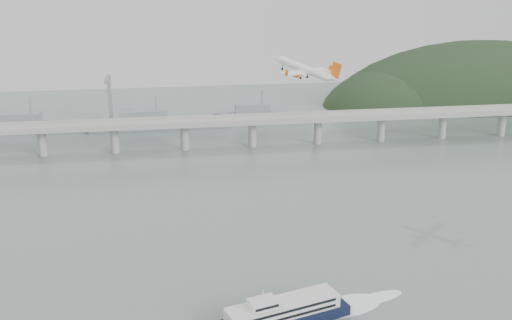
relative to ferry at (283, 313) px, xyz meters
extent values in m
plane|color=slate|center=(3.84, 33.68, -4.37)|extent=(900.00, 900.00, 0.00)
cube|color=gray|center=(3.84, 233.68, 15.63)|extent=(800.00, 22.00, 2.20)
cube|color=gray|center=(3.84, 223.18, 17.63)|extent=(800.00, 0.60, 1.80)
cube|color=gray|center=(3.84, 244.18, 17.63)|extent=(800.00, 0.60, 1.80)
cylinder|color=gray|center=(-126.16, 233.68, 5.13)|extent=(6.00, 6.00, 21.00)
cylinder|color=gray|center=(-76.16, 233.68, 5.13)|extent=(6.00, 6.00, 21.00)
cylinder|color=gray|center=(-26.16, 233.68, 5.13)|extent=(6.00, 6.00, 21.00)
cylinder|color=gray|center=(23.84, 233.68, 5.13)|extent=(6.00, 6.00, 21.00)
cylinder|color=gray|center=(73.84, 233.68, 5.13)|extent=(6.00, 6.00, 21.00)
cylinder|color=gray|center=(123.84, 233.68, 5.13)|extent=(6.00, 6.00, 21.00)
cylinder|color=gray|center=(173.84, 233.68, 5.13)|extent=(6.00, 6.00, 21.00)
cylinder|color=gray|center=(223.84, 233.68, 5.13)|extent=(6.00, 6.00, 21.00)
ellipsoid|color=black|center=(273.84, 363.68, -22.37)|extent=(320.00, 150.00, 156.00)
ellipsoid|color=black|center=(178.84, 353.68, -16.37)|extent=(140.00, 110.00, 96.00)
cube|color=slate|center=(-146.16, 303.68, -0.37)|extent=(95.67, 20.15, 8.00)
cube|color=slate|center=(-155.66, 303.68, 7.63)|extent=(33.90, 15.02, 8.00)
cylinder|color=slate|center=(-146.16, 303.68, 15.63)|extent=(1.60, 1.60, 14.00)
cube|color=slate|center=(-46.16, 298.68, -0.37)|extent=(110.55, 21.43, 8.00)
cube|color=slate|center=(-57.16, 298.68, 7.63)|extent=(39.01, 16.73, 8.00)
cylinder|color=slate|center=(-46.16, 298.68, 15.63)|extent=(1.60, 1.60, 14.00)
cube|color=slate|center=(43.84, 308.68, -0.37)|extent=(85.00, 13.60, 8.00)
cube|color=slate|center=(35.34, 308.68, 7.63)|extent=(29.75, 11.90, 8.00)
cylinder|color=slate|center=(43.84, 308.68, 15.63)|extent=(1.60, 1.60, 14.00)
cube|color=slate|center=(-86.16, 333.68, 15.63)|extent=(3.00, 3.00, 40.00)
cube|color=slate|center=(-86.16, 323.68, 33.63)|extent=(3.00, 28.00, 3.00)
cube|color=black|center=(0.00, 0.00, -2.30)|extent=(53.22, 26.43, 4.14)
cube|color=silver|center=(0.00, 0.00, 2.37)|extent=(44.68, 22.12, 5.18)
cube|color=black|center=(1.46, -5.02, 3.71)|extent=(37.85, 11.18, 1.04)
cube|color=black|center=(1.46, -5.02, 1.23)|extent=(37.85, 11.18, 1.04)
cube|color=black|center=(-1.46, 5.02, 3.71)|extent=(37.85, 11.18, 1.04)
cube|color=black|center=(-1.46, 5.02, 1.23)|extent=(37.85, 11.18, 1.04)
cube|color=silver|center=(-7.96, -2.32, 6.30)|extent=(11.98, 9.86, 2.69)
cube|color=black|center=(-6.93, -5.85, 6.30)|extent=(8.99, 2.73, 1.04)
cylinder|color=silver|center=(-7.96, -2.32, 9.62)|extent=(0.64, 0.64, 4.14)
ellipsoid|color=white|center=(27.85, 8.12, -4.32)|extent=(32.82, 22.67, 0.21)
ellipsoid|color=white|center=(41.78, 12.18, -4.32)|extent=(23.57, 13.42, 0.21)
cylinder|color=white|center=(29.71, 99.18, 74.71)|extent=(21.68, 26.85, 10.00)
cone|color=white|center=(18.69, 112.25, 78.20)|extent=(6.21, 6.39, 4.76)
cone|color=white|center=(41.17, 85.64, 71.63)|extent=(7.03, 7.18, 4.98)
cube|color=white|center=(30.22, 98.49, 73.42)|extent=(31.57, 28.31, 3.37)
cube|color=white|center=(40.61, 86.36, 72.60)|extent=(12.15, 11.18, 1.64)
cube|color=orange|center=(41.91, 85.12, 75.90)|extent=(4.59, 4.77, 7.94)
cylinder|color=orange|center=(33.47, 103.81, 71.95)|extent=(5.03, 5.48, 3.40)
cylinder|color=black|center=(32.02, 105.53, 72.41)|extent=(2.48, 2.11, 2.54)
cube|color=white|center=(33.65, 103.68, 73.01)|extent=(2.15, 2.38, 1.84)
cylinder|color=orange|center=(24.39, 95.99, 72.56)|extent=(5.03, 5.48, 3.40)
cylinder|color=black|center=(22.94, 97.71, 73.02)|extent=(2.48, 2.11, 2.54)
cube|color=white|center=(24.57, 95.86, 73.63)|extent=(2.15, 2.38, 1.84)
cylinder|color=black|center=(32.03, 100.58, 71.35)|extent=(0.99, 0.86, 2.66)
cylinder|color=black|center=(31.83, 100.72, 70.18)|extent=(1.29, 1.33, 1.44)
cylinder|color=black|center=(27.74, 96.88, 71.65)|extent=(0.99, 0.86, 2.66)
cylinder|color=black|center=(27.54, 97.02, 70.47)|extent=(1.29, 1.33, 1.44)
cylinder|color=black|center=(20.93, 109.35, 74.34)|extent=(0.99, 0.86, 2.66)
cylinder|color=black|center=(20.73, 109.49, 73.17)|extent=(1.29, 1.33, 1.44)
cube|color=orange|center=(45.85, 108.79, 73.31)|extent=(1.71, 1.76, 2.92)
cube|color=orange|center=(17.79, 84.62, 75.21)|extent=(1.71, 1.76, 2.92)
camera|label=1|loc=(-40.07, -190.42, 121.66)|focal=42.00mm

